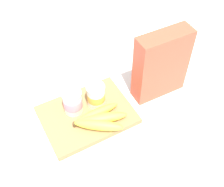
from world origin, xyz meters
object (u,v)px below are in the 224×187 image
Objects in this scene: yogurt_cup_front at (73,102)px; cutting_board at (87,115)px; banana_bunch at (99,119)px; yogurt_cup_back at (96,95)px; cereal_box at (161,65)px.

cutting_board is at bearing -45.53° from yogurt_cup_front.
yogurt_cup_front is 0.48× the size of banana_bunch.
cutting_board is 0.08m from yogurt_cup_back.
cereal_box reaches higher than cutting_board.
yogurt_cup_front is (-0.03, 0.04, 0.06)m from cutting_board.
banana_bunch is (-0.03, -0.08, -0.03)m from yogurt_cup_back.
banana_bunch is at bearing -70.87° from cutting_board.
yogurt_cup_back is 0.47× the size of banana_bunch.
cereal_box is at bearing -9.10° from yogurt_cup_back.
yogurt_cup_back is at bearing 172.13° from cereal_box.
cutting_board is at bearing 109.13° from banana_bunch.
yogurt_cup_back reaches higher than cutting_board.
banana_bunch is (-0.28, -0.04, -0.10)m from cereal_box.
cereal_box is 0.34m from yogurt_cup_front.
banana_bunch is at bearing -170.26° from cereal_box.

